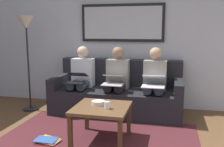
# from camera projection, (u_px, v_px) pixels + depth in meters

# --- Properties ---
(wall_rear) EXTENTS (6.00, 0.12, 2.60)m
(wall_rear) POSITION_uv_depth(u_px,v_px,m) (123.00, 37.00, 4.77)
(wall_rear) COLOR #B7BCC6
(wall_rear) RESTS_ON ground_plane
(area_rug) EXTENTS (2.60, 1.80, 0.01)m
(area_rug) POSITION_uv_depth(u_px,v_px,m) (97.00, 141.00, 3.31)
(area_rug) COLOR #4C1E23
(area_rug) RESTS_ON ground_plane
(couch) EXTENTS (2.20, 0.90, 0.90)m
(couch) POSITION_uv_depth(u_px,v_px,m) (117.00, 94.00, 4.48)
(couch) COLOR black
(couch) RESTS_ON ground_plane
(framed_mirror) EXTENTS (1.53, 0.05, 0.68)m
(framed_mirror) POSITION_uv_depth(u_px,v_px,m) (122.00, 23.00, 4.64)
(framed_mirror) COLOR black
(coffee_table) EXTENTS (0.70, 0.70, 0.46)m
(coffee_table) POSITION_uv_depth(u_px,v_px,m) (101.00, 111.00, 3.28)
(coffee_table) COLOR brown
(coffee_table) RESTS_ON ground_plane
(cup) EXTENTS (0.07, 0.07, 0.09)m
(cup) POSITION_uv_depth(u_px,v_px,m) (107.00, 105.00, 3.18)
(cup) COLOR silver
(cup) RESTS_ON coffee_table
(bowl) EXTENTS (0.17, 0.17, 0.05)m
(bowl) POSITION_uv_depth(u_px,v_px,m) (98.00, 103.00, 3.35)
(bowl) COLOR beige
(bowl) RESTS_ON coffee_table
(person_left) EXTENTS (0.38, 0.58, 1.14)m
(person_left) POSITION_uv_depth(u_px,v_px,m) (154.00, 80.00, 4.21)
(person_left) COLOR gray
(person_left) RESTS_ON couch
(laptop_white) EXTENTS (0.35, 0.39, 0.17)m
(laptop_white) POSITION_uv_depth(u_px,v_px,m) (154.00, 81.00, 3.99)
(laptop_white) COLOR white
(person_middle) EXTENTS (0.38, 0.58, 1.14)m
(person_middle) POSITION_uv_depth(u_px,v_px,m) (117.00, 78.00, 4.36)
(person_middle) COLOR gray
(person_middle) RESTS_ON couch
(laptop_silver) EXTENTS (0.33, 0.37, 0.16)m
(laptop_silver) POSITION_uv_depth(u_px,v_px,m) (114.00, 79.00, 4.12)
(laptop_silver) COLOR silver
(person_right) EXTENTS (0.38, 0.58, 1.14)m
(person_right) POSITION_uv_depth(u_px,v_px,m) (81.00, 77.00, 4.50)
(person_right) COLOR silver
(person_right) RESTS_ON couch
(laptop_black) EXTENTS (0.31, 0.38, 0.17)m
(laptop_black) POSITION_uv_depth(u_px,v_px,m) (77.00, 78.00, 4.28)
(laptop_black) COLOR black
(magazine_stack) EXTENTS (0.34, 0.27, 0.04)m
(magazine_stack) POSITION_uv_depth(u_px,v_px,m) (47.00, 140.00, 3.28)
(magazine_stack) COLOR red
(magazine_stack) RESTS_ON ground_plane
(standing_lamp) EXTENTS (0.32, 0.32, 1.66)m
(standing_lamp) POSITION_uv_depth(u_px,v_px,m) (26.00, 33.00, 4.39)
(standing_lamp) COLOR black
(standing_lamp) RESTS_ON ground_plane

